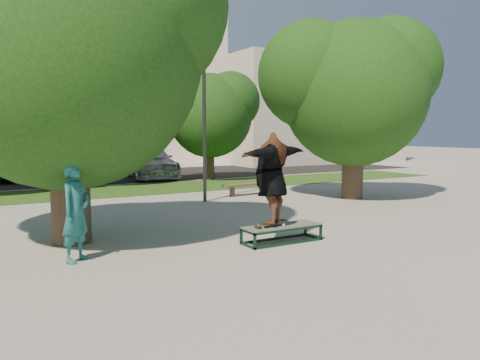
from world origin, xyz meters
TOP-DOWN VIEW (x-y plane):
  - ground at (0.00, 0.00)m, footprint 120.00×120.00m
  - grass_strip at (1.00, 9.50)m, footprint 30.00×4.00m
  - asphalt_strip at (0.00, 16.00)m, footprint 40.00×8.00m
  - tree_left at (-4.29, 1.09)m, footprint 6.96×5.95m
  - tree_right at (5.92, 3.08)m, footprint 6.24×5.33m
  - bg_tree_mid at (-1.08, 12.08)m, footprint 5.76×4.92m
  - bg_tree_right at (4.43, 11.57)m, footprint 5.04×4.31m
  - lamppost at (1.00, 5.00)m, footprint 0.25×0.15m
  - office_building at (-2.00, 31.98)m, footprint 30.00×14.12m
  - side_building at (18.00, 22.00)m, footprint 15.00×10.00m
  - grind_box at (-0.21, -1.31)m, footprint 1.80×0.60m
  - skater_rig at (-0.49, -1.31)m, footprint 2.46×1.60m
  - bystander at (-4.42, -0.63)m, footprint 0.81×0.80m
  - bench at (3.50, 5.76)m, footprint 2.94×0.80m
  - car_dark at (-4.56, 16.50)m, footprint 2.04×4.68m
  - car_grey at (-2.00, 13.50)m, footprint 3.16×5.87m
  - car_silver_b at (2.27, 14.36)m, footprint 3.04×5.93m

SIDE VIEW (x-z plane):
  - ground at x=0.00m, z-range 0.00..0.00m
  - asphalt_strip at x=0.00m, z-range 0.00..0.01m
  - grass_strip at x=1.00m, z-range 0.00..0.02m
  - grind_box at x=-0.21m, z-range 0.00..0.38m
  - bench at x=3.50m, z-range 0.15..0.60m
  - car_dark at x=-4.56m, z-range 0.00..1.50m
  - car_grey at x=-2.00m, z-range 0.00..1.57m
  - car_silver_b at x=2.27m, z-range 0.00..1.65m
  - bystander at x=-4.42m, z-range 0.00..1.89m
  - skater_rig at x=-0.49m, z-range 0.41..2.45m
  - lamppost at x=1.00m, z-range 0.10..6.21m
  - bg_tree_right at x=4.43m, z-range 0.77..6.21m
  - side_building at x=18.00m, z-range 0.00..8.00m
  - bg_tree_mid at x=-1.08m, z-range 0.90..7.14m
  - tree_right at x=5.92m, z-range 0.84..7.35m
  - tree_left at x=-4.29m, z-range 0.86..7.98m
  - office_building at x=-2.00m, z-range 0.00..16.00m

